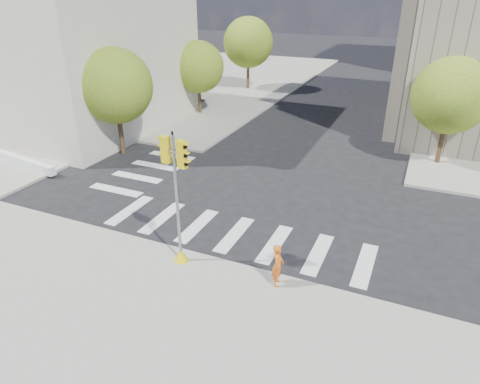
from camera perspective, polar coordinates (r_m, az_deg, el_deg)
name	(u,v)px	position (r m, az deg, el deg)	size (l,w,h in m)	color
ground	(255,214)	(19.70, 1.95, -2.98)	(160.00, 160.00, 0.00)	black
sidewalk_far_left	(177,78)	(50.52, -8.34, 14.80)	(28.00, 40.00, 0.15)	gray
classical_building	(40,33)	(35.83, -25.06, 18.69)	(19.00, 15.00, 12.70)	beige
tree_lw_near	(115,86)	(26.74, -16.32, 13.41)	(4.40, 4.40, 6.41)	#382616
tree_lw_mid	(198,67)	(34.94, -5.58, 16.26)	(4.00, 4.00, 5.77)	#382616
tree_lw_far	(248,43)	(43.74, 1.10, 19.30)	(4.80, 4.80, 6.95)	#382616
tree_re_near	(451,96)	(26.64, 26.33, 11.43)	(4.20, 4.20, 6.16)	#382616
tree_re_mid	(452,59)	(38.41, 26.38, 15.59)	(4.60, 4.60, 6.66)	#382616
tree_re_far	(450,47)	(50.38, 26.22, 16.91)	(4.00, 4.00, 5.88)	#382616
lamp_near	(462,74)	(30.49, 27.46, 13.77)	(0.35, 0.18, 8.11)	black
lamp_far	(458,47)	(44.35, 27.08, 16.81)	(0.35, 0.18, 8.11)	black
traffic_signal	(178,210)	(15.33, -8.31, -2.35)	(1.08, 0.56, 5.06)	#DBBC0B
photographer	(278,265)	(14.75, 5.05, -9.69)	(0.58, 0.38, 1.58)	#D35E13
planter_wall	(20,161)	(27.72, -27.29, 3.72)	(6.00, 0.40, 0.50)	silver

